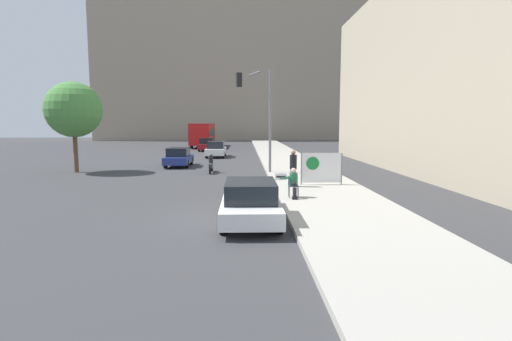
# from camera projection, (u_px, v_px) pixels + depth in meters

# --- Properties ---
(ground_plane) EXTENTS (160.00, 160.00, 0.00)m
(ground_plane) POSITION_uv_depth(u_px,v_px,m) (236.00, 220.00, 13.42)
(ground_plane) COLOR #38383A
(sidewalk_curb) EXTENTS (4.39, 90.00, 0.18)m
(sidewalk_curb) POSITION_uv_depth(u_px,v_px,m) (295.00, 168.00, 28.42)
(sidewalk_curb) COLOR #A8A399
(sidewalk_curb) RESTS_ON ground_plane
(building_backdrop_far) EXTENTS (52.00, 12.00, 30.75)m
(building_backdrop_far) POSITION_uv_depth(u_px,v_px,m) (232.00, 62.00, 79.28)
(building_backdrop_far) COLOR gray
(building_backdrop_far) RESTS_ON ground_plane
(building_backdrop_right) EXTENTS (10.00, 32.00, 13.02)m
(building_backdrop_right) POSITION_uv_depth(u_px,v_px,m) (477.00, 72.00, 25.62)
(building_backdrop_right) COLOR tan
(building_backdrop_right) RESTS_ON ground_plane
(seated_protester) EXTENTS (0.98, 0.77, 1.22)m
(seated_protester) POSITION_uv_depth(u_px,v_px,m) (293.00, 182.00, 16.46)
(seated_protester) COLOR #474C56
(seated_protester) RESTS_ON sidewalk_curb
(jogger_on_sidewalk) EXTENTS (0.34, 0.34, 1.77)m
(jogger_on_sidewalk) POSITION_uv_depth(u_px,v_px,m) (293.00, 168.00, 19.33)
(jogger_on_sidewalk) COLOR #424247
(jogger_on_sidewalk) RESTS_ON sidewalk_curb
(protest_banner) EXTENTS (2.09, 0.06, 1.59)m
(protest_banner) POSITION_uv_depth(u_px,v_px,m) (321.00, 168.00, 19.97)
(protest_banner) COLOR slate
(protest_banner) RESTS_ON sidewalk_curb
(traffic_light_pole) EXTENTS (2.20, 1.96, 6.38)m
(traffic_light_pole) POSITION_uv_depth(u_px,v_px,m) (260.00, 105.00, 24.56)
(traffic_light_pole) COLOR slate
(traffic_light_pole) RESTS_ON sidewalk_curb
(parked_car_curbside) EXTENTS (1.86, 4.54, 1.39)m
(parked_car_curbside) POSITION_uv_depth(u_px,v_px,m) (251.00, 201.00, 13.01)
(parked_car_curbside) COLOR white
(parked_car_curbside) RESTS_ON ground_plane
(car_on_road_nearest) EXTENTS (1.74, 4.11, 1.43)m
(car_on_road_nearest) POSITION_uv_depth(u_px,v_px,m) (179.00, 157.00, 29.99)
(car_on_road_nearest) COLOR navy
(car_on_road_nearest) RESTS_ON ground_plane
(car_on_road_midblock) EXTENTS (1.79, 4.66, 1.52)m
(car_on_road_midblock) POSITION_uv_depth(u_px,v_px,m) (216.00, 149.00, 38.54)
(car_on_road_midblock) COLOR white
(car_on_road_midblock) RESTS_ON ground_plane
(car_on_road_distant) EXTENTS (1.79, 4.36, 1.54)m
(car_on_road_distant) POSITION_uv_depth(u_px,v_px,m) (207.00, 144.00, 47.24)
(car_on_road_distant) COLOR maroon
(car_on_road_distant) RESTS_ON ground_plane
(city_bus_on_road) EXTENTS (2.62, 10.24, 3.22)m
(city_bus_on_road) POSITION_uv_depth(u_px,v_px,m) (203.00, 134.00, 54.77)
(city_bus_on_road) COLOR red
(city_bus_on_road) RESTS_ON ground_plane
(motorcycle_on_road) EXTENTS (0.28, 2.15, 1.22)m
(motorcycle_on_road) POSITION_uv_depth(u_px,v_px,m) (211.00, 165.00, 26.26)
(motorcycle_on_road) COLOR #565B60
(motorcycle_on_road) RESTS_ON ground_plane
(street_tree_near_curb) EXTENTS (3.62, 3.62, 5.94)m
(street_tree_near_curb) POSITION_uv_depth(u_px,v_px,m) (73.00, 110.00, 26.02)
(street_tree_near_curb) COLOR brown
(street_tree_near_curb) RESTS_ON ground_plane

